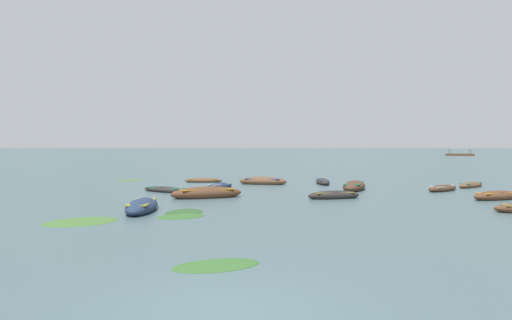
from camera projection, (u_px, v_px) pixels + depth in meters
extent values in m
plane|color=#476066|center=(279.00, 148.00, 1505.23)|extent=(6000.00, 6000.00, 0.00)
cone|color=#56665B|center=(86.00, 102.00, 2037.47)|extent=(1303.56, 1303.56, 415.64)
cone|color=#56665B|center=(213.00, 117.00, 2002.89)|extent=(1001.84, 1001.84, 269.74)
cone|color=#4C5B56|center=(451.00, 116.00, 1899.13)|extent=(700.45, 700.45, 264.60)
ellipsoid|color=#2D2826|center=(165.00, 190.00, 28.82)|extent=(3.73, 2.81, 0.43)
cube|color=#197A56|center=(165.00, 188.00, 28.82)|extent=(2.68, 2.03, 0.05)
cube|color=#2D2826|center=(165.00, 187.00, 28.82)|extent=(0.41, 0.59, 0.04)
ellipsoid|color=brown|center=(203.00, 181.00, 36.81)|extent=(3.10, 1.15, 0.44)
cube|color=olive|center=(203.00, 179.00, 36.80)|extent=(2.23, 0.83, 0.05)
cube|color=brown|center=(203.00, 178.00, 36.80)|extent=(0.12, 0.65, 0.04)
ellipsoid|color=#4C3323|center=(354.00, 186.00, 30.43)|extent=(2.56, 4.47, 0.75)
cube|color=#197A56|center=(354.00, 183.00, 30.42)|extent=(1.84, 3.22, 0.05)
cube|color=#4C3323|center=(354.00, 182.00, 30.42)|extent=(0.94, 0.35, 0.04)
ellipsoid|color=#2D2826|center=(323.00, 182.00, 35.04)|extent=(1.12, 3.38, 0.55)
cube|color=#28519E|center=(323.00, 180.00, 35.03)|extent=(0.81, 2.43, 0.05)
cube|color=#2D2826|center=(323.00, 179.00, 35.03)|extent=(0.64, 0.11, 0.04)
ellipsoid|color=brown|center=(497.00, 196.00, 24.73)|extent=(3.36, 2.35, 0.60)
cube|color=orange|center=(497.00, 193.00, 24.72)|extent=(2.42, 1.69, 0.05)
cube|color=brown|center=(497.00, 192.00, 24.72)|extent=(0.39, 0.70, 0.04)
ellipsoid|color=navy|center=(219.00, 186.00, 31.40)|extent=(2.15, 3.16, 0.47)
cube|color=#B7B2A3|center=(219.00, 184.00, 31.40)|extent=(1.55, 2.27, 0.05)
cube|color=navy|center=(219.00, 183.00, 31.40)|extent=(0.65, 0.35, 0.04)
ellipsoid|color=brown|center=(207.00, 193.00, 25.55)|extent=(4.30, 2.91, 0.79)
cube|color=orange|center=(207.00, 189.00, 25.54)|extent=(3.09, 2.10, 0.05)
cube|color=brown|center=(207.00, 188.00, 25.54)|extent=(0.45, 0.87, 0.04)
ellipsoid|color=#4C3323|center=(443.00, 189.00, 29.55)|extent=(2.99, 2.95, 0.50)
cube|color=#B7B2A3|center=(443.00, 186.00, 29.54)|extent=(2.15, 2.13, 0.05)
cube|color=#4C3323|center=(443.00, 186.00, 29.54)|extent=(0.55, 0.55, 0.04)
ellipsoid|color=#2D2826|center=(334.00, 196.00, 25.12)|extent=(3.21, 1.85, 0.56)
cube|color=olive|center=(334.00, 193.00, 25.11)|extent=(2.31, 1.33, 0.05)
cube|color=#2D2826|center=(334.00, 192.00, 25.11)|extent=(0.27, 0.64, 0.04)
ellipsoid|color=navy|center=(142.00, 206.00, 20.24)|extent=(1.69, 4.16, 0.68)
cube|color=olive|center=(142.00, 202.00, 20.24)|extent=(1.22, 3.00, 0.05)
cube|color=navy|center=(142.00, 201.00, 20.24)|extent=(0.85, 0.18, 0.04)
ellipsoid|color=brown|center=(263.00, 181.00, 34.76)|extent=(3.87, 1.82, 0.73)
cube|color=#28519E|center=(263.00, 179.00, 34.75)|extent=(2.79, 1.31, 0.05)
cube|color=brown|center=(263.00, 178.00, 34.75)|extent=(0.21, 0.85, 0.04)
ellipsoid|color=brown|center=(471.00, 185.00, 32.21)|extent=(2.92, 2.92, 0.48)
cube|color=#197A56|center=(471.00, 183.00, 32.21)|extent=(2.10, 2.10, 0.05)
cube|color=brown|center=(471.00, 182.00, 32.21)|extent=(0.48, 0.48, 0.04)
cube|color=brown|center=(460.00, 155.00, 146.74)|extent=(8.62, 4.03, 0.90)
cylinder|color=#4C4742|center=(470.00, 152.00, 147.04)|extent=(0.10, 0.10, 1.80)
cylinder|color=#4C4742|center=(471.00, 152.00, 145.03)|extent=(0.10, 0.10, 1.80)
cylinder|color=#4C4742|center=(449.00, 151.00, 148.40)|extent=(0.10, 0.10, 1.80)
cylinder|color=#4C4742|center=(450.00, 152.00, 146.39)|extent=(0.10, 0.10, 1.80)
cube|color=beige|center=(460.00, 149.00, 146.69)|extent=(7.24, 3.39, 0.12)
ellipsoid|color=#38662D|center=(216.00, 266.00, 10.91)|extent=(2.51, 2.03, 0.14)
ellipsoid|color=#2D5628|center=(215.00, 188.00, 31.71)|extent=(2.01, 2.89, 0.14)
ellipsoid|color=#38662D|center=(181.00, 217.00, 18.58)|extent=(2.48, 2.30, 0.14)
ellipsoid|color=#2D5628|center=(184.00, 213.00, 19.70)|extent=(1.60, 2.45, 0.14)
ellipsoid|color=#477033|center=(131.00, 181.00, 38.57)|extent=(2.61, 3.38, 0.14)
ellipsoid|color=#477033|center=(81.00, 222.00, 17.28)|extent=(3.58, 3.51, 0.14)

